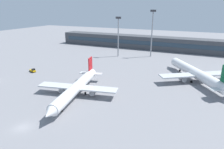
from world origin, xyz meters
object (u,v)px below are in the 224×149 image
Objects in this scene: baggage_tug_yellow at (33,70)px; floodlight_tower_west at (118,34)px; airplane_near at (76,88)px; floodlight_tower_east at (152,30)px; airplane_mid at (195,73)px.

baggage_tug_yellow is 0.17× the size of floodlight_tower_west.
airplane_near is at bearing -22.80° from baggage_tug_yellow.
floodlight_tower_west is 20.08m from floodlight_tower_east.
floodlight_tower_east is at bearing 128.17° from airplane_mid.
floodlight_tower_west reaches higher than airplane_mid.
airplane_near is 1.44× the size of floodlight_tower_east.
airplane_mid is 46.33m from floodlight_tower_east.
floodlight_tower_west is (-45.98, 27.30, 10.41)m from airplane_mid.
airplane_near is at bearing -80.18° from floodlight_tower_west.
floodlight_tower_east is (18.39, 7.79, 2.01)m from floodlight_tower_west.
floodlight_tower_east is at bearing 83.43° from airplane_near.
airplane_near reaches higher than baggage_tug_yellow.
airplane_mid is at bearing -30.70° from floodlight_tower_west.
airplane_mid is 1.40× the size of floodlight_tower_east.
airplane_near is 10.19× the size of baggage_tug_yellow.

